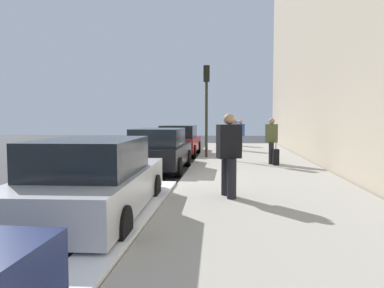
{
  "coord_description": "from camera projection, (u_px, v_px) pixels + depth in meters",
  "views": [
    {
      "loc": [
        -11.61,
        -2.28,
        1.87
      ],
      "look_at": [
        1.14,
        -1.1,
        0.98
      ],
      "focal_mm": 34.72,
      "sensor_mm": 36.0,
      "label": 1
    }
  ],
  "objects": [
    {
      "name": "traffic_light_pole",
      "position": [
        207.0,
        95.0,
        16.24
      ],
      "size": [
        0.35,
        0.26,
        4.01
      ],
      "color": "#2D2D19",
      "rests_on": "sidewalk"
    },
    {
      "name": "parked_car_red",
      "position": [
        179.0,
        140.0,
        18.55
      ],
      "size": [
        4.34,
        1.93,
        1.51
      ],
      "color": "black",
      "rests_on": "ground"
    },
    {
      "name": "parked_car_silver",
      "position": [
        94.0,
        180.0,
        6.64
      ],
      "size": [
        4.64,
        2.0,
        1.51
      ],
      "color": "black",
      "rests_on": "ground"
    },
    {
      "name": "rolling_suitcase",
      "position": [
        276.0,
        157.0,
        13.64
      ],
      "size": [
        0.34,
        0.22,
        0.94
      ],
      "color": "black",
      "rests_on": "sidewalk"
    },
    {
      "name": "pedestrian_blue_coat",
      "position": [
        240.0,
        134.0,
        19.67
      ],
      "size": [
        0.53,
        0.47,
        1.63
      ],
      "color": "black",
      "rests_on": "sidewalk"
    },
    {
      "name": "lane_stripe_centre",
      "position": [
        58.0,
        175.0,
        12.17
      ],
      "size": [
        28.0,
        0.14,
        0.01
      ],
      "primitive_type": "cube",
      "color": "gold",
      "rests_on": "ground"
    },
    {
      "name": "ground_plane",
      "position": [
        155.0,
        177.0,
        11.88
      ],
      "size": [
        56.0,
        56.0,
        0.0
      ],
      "primitive_type": "plane",
      "color": "#333335"
    },
    {
      "name": "pedestrian_grey_coat",
      "position": [
        234.0,
        131.0,
        23.29
      ],
      "size": [
        0.56,
        0.54,
        1.76
      ],
      "color": "black",
      "rests_on": "sidewalk"
    },
    {
      "name": "pedestrian_black_coat",
      "position": [
        229.0,
        153.0,
        8.07
      ],
      "size": [
        0.58,
        0.56,
        1.82
      ],
      "color": "black",
      "rests_on": "sidewalk"
    },
    {
      "name": "snow_bank_curb",
      "position": [
        138.0,
        216.0,
        6.67
      ],
      "size": [
        6.18,
        0.56,
        0.22
      ],
      "primitive_type": "cube",
      "color": "white",
      "rests_on": "ground"
    },
    {
      "name": "parked_car_black",
      "position": [
        159.0,
        150.0,
        13.08
      ],
      "size": [
        4.35,
        1.94,
        1.51
      ],
      "color": "black",
      "rests_on": "ground"
    },
    {
      "name": "sidewalk",
      "position": [
        259.0,
        176.0,
        11.57
      ],
      "size": [
        28.0,
        4.6,
        0.15
      ],
      "primitive_type": "cube",
      "color": "#A39E93",
      "rests_on": "ground"
    },
    {
      "name": "pedestrian_olive_coat",
      "position": [
        271.0,
        139.0,
        14.03
      ],
      "size": [
        0.56,
        0.49,
        1.72
      ],
      "color": "black",
      "rests_on": "sidewalk"
    }
  ]
}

